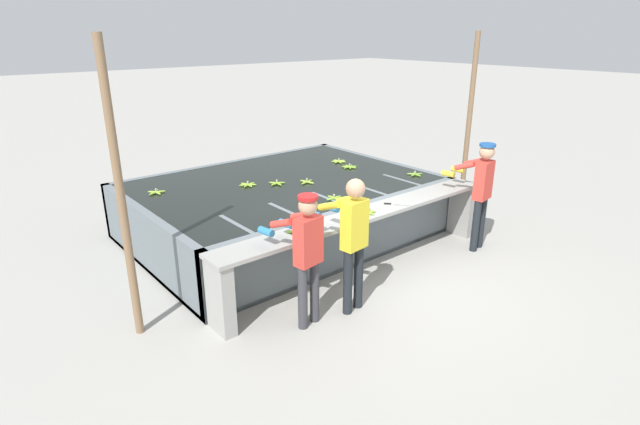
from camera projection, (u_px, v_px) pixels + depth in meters
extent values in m
plane|color=#A3A099|center=(375.00, 279.00, 6.84)|extent=(80.00, 80.00, 0.00)
cube|color=slate|center=(283.00, 231.00, 8.39)|extent=(4.66, 3.40, 0.06)
cube|color=slate|center=(350.00, 237.00, 7.05)|extent=(4.66, 0.12, 0.91)
cube|color=slate|center=(232.00, 185.00, 9.43)|extent=(4.66, 0.12, 0.91)
cube|color=slate|center=(149.00, 242.00, 6.88)|extent=(0.12, 3.40, 0.91)
cube|color=slate|center=(379.00, 182.00, 9.60)|extent=(0.12, 3.40, 0.91)
cube|color=black|center=(283.00, 206.00, 8.23)|extent=(4.42, 3.16, 0.84)
cube|color=slate|center=(238.00, 256.00, 6.46)|extent=(0.06, 0.80, 0.91)
cube|color=slate|center=(287.00, 241.00, 6.92)|extent=(0.06, 0.80, 0.91)
cube|color=slate|center=(329.00, 228.00, 7.39)|extent=(0.06, 0.80, 0.91)
cube|color=slate|center=(367.00, 216.00, 7.85)|extent=(0.06, 0.80, 0.91)
cube|color=slate|center=(400.00, 206.00, 8.32)|extent=(0.06, 0.80, 0.91)
cube|color=#9E9E99|center=(365.00, 214.00, 6.70)|extent=(4.66, 0.45, 0.05)
cube|color=#9E9E99|center=(220.00, 297.00, 5.52)|extent=(0.16, 0.41, 0.86)
cube|color=#9E9E99|center=(462.00, 210.00, 8.19)|extent=(0.16, 0.41, 0.86)
cylinder|color=#38383D|center=(303.00, 298.00, 5.60)|extent=(0.11, 0.11, 0.77)
cylinder|color=#38383D|center=(315.00, 291.00, 5.74)|extent=(0.11, 0.11, 0.77)
cube|color=#DB3D33|center=(308.00, 241.00, 5.44)|extent=(0.34, 0.22, 0.55)
sphere|color=tan|center=(308.00, 206.00, 5.30)|extent=(0.21, 0.21, 0.21)
cylinder|color=red|center=(308.00, 197.00, 5.27)|extent=(0.22, 0.22, 0.04)
cylinder|color=#DB3D33|center=(281.00, 223.00, 5.42)|extent=(0.13, 0.32, 0.18)
cylinder|color=teal|center=(266.00, 232.00, 5.63)|extent=(0.11, 0.21, 0.08)
cylinder|color=#DB3D33|center=(301.00, 216.00, 5.64)|extent=(0.13, 0.32, 0.18)
cylinder|color=teal|center=(286.00, 224.00, 5.85)|extent=(0.11, 0.21, 0.08)
cylinder|color=#1E2328|center=(348.00, 282.00, 5.89)|extent=(0.11, 0.11, 0.82)
cylinder|color=#1E2328|center=(358.00, 277.00, 6.02)|extent=(0.11, 0.11, 0.82)
cube|color=yellow|center=(355.00, 225.00, 5.71)|extent=(0.34, 0.21, 0.58)
sphere|color=tan|center=(356.00, 189.00, 5.56)|extent=(0.22, 0.22, 0.22)
cylinder|color=yellow|center=(329.00, 206.00, 5.69)|extent=(0.12, 0.32, 0.18)
cylinder|color=teal|center=(314.00, 214.00, 5.91)|extent=(0.11, 0.21, 0.08)
cylinder|color=yellow|center=(347.00, 199.00, 5.91)|extent=(0.12, 0.32, 0.18)
cylinder|color=teal|center=(332.00, 208.00, 6.13)|extent=(0.11, 0.21, 0.08)
cylinder|color=#1E2328|center=(476.00, 226.00, 7.58)|extent=(0.11, 0.11, 0.82)
cylinder|color=#1E2328|center=(481.00, 222.00, 7.72)|extent=(0.11, 0.11, 0.82)
cube|color=#DB3D33|center=(484.00, 180.00, 7.41)|extent=(0.34, 0.22, 0.58)
sphere|color=tan|center=(487.00, 152.00, 7.26)|extent=(0.22, 0.22, 0.22)
cylinder|color=#1E5199|center=(488.00, 145.00, 7.23)|extent=(0.23, 0.23, 0.04)
cylinder|color=#DB3D33|center=(464.00, 166.00, 7.38)|extent=(0.13, 0.32, 0.18)
cylinder|color=gold|center=(448.00, 174.00, 7.59)|extent=(0.12, 0.21, 0.08)
cylinder|color=#DB3D33|center=(474.00, 162.00, 7.61)|extent=(0.13, 0.32, 0.18)
cylinder|color=gold|center=(458.00, 170.00, 7.82)|extent=(0.12, 0.21, 0.08)
ellipsoid|color=#7FAD33|center=(347.00, 167.00, 8.82)|extent=(0.17, 0.05, 0.04)
ellipsoid|color=#7FAD33|center=(350.00, 168.00, 8.80)|extent=(0.13, 0.16, 0.04)
ellipsoid|color=#7FAD33|center=(352.00, 167.00, 8.82)|extent=(0.08, 0.17, 0.04)
ellipsoid|color=#7FAD33|center=(352.00, 167.00, 8.87)|extent=(0.17, 0.10, 0.04)
ellipsoid|color=#7FAD33|center=(351.00, 166.00, 8.90)|extent=(0.17, 0.11, 0.04)
ellipsoid|color=#7FAD33|center=(348.00, 166.00, 8.90)|extent=(0.06, 0.17, 0.04)
ellipsoid|color=#7FAD33|center=(346.00, 167.00, 8.86)|extent=(0.14, 0.15, 0.04)
cylinder|color=tan|center=(350.00, 165.00, 8.84)|extent=(0.03, 0.03, 0.04)
ellipsoid|color=#8CB738|center=(246.00, 186.00, 7.79)|extent=(0.16, 0.12, 0.04)
ellipsoid|color=#8CB738|center=(249.00, 185.00, 7.80)|extent=(0.05, 0.17, 0.04)
ellipsoid|color=#8CB738|center=(251.00, 185.00, 7.84)|extent=(0.15, 0.14, 0.04)
ellipsoid|color=#8CB738|center=(251.00, 184.00, 7.88)|extent=(0.17, 0.06, 0.04)
ellipsoid|color=#8CB738|center=(248.00, 184.00, 7.89)|extent=(0.12, 0.16, 0.04)
ellipsoid|color=#8CB738|center=(245.00, 184.00, 7.87)|extent=(0.09, 0.17, 0.04)
ellipsoid|color=#8CB738|center=(244.00, 185.00, 7.82)|extent=(0.17, 0.09, 0.04)
cylinder|color=tan|center=(248.00, 182.00, 7.83)|extent=(0.03, 0.03, 0.04)
ellipsoid|color=#7FAD33|center=(279.00, 184.00, 7.87)|extent=(0.04, 0.17, 0.04)
ellipsoid|color=#7FAD33|center=(280.00, 183.00, 7.93)|extent=(0.17, 0.09, 0.04)
ellipsoid|color=#7FAD33|center=(277.00, 182.00, 7.96)|extent=(0.14, 0.15, 0.04)
ellipsoid|color=#7FAD33|center=(274.00, 183.00, 7.93)|extent=(0.12, 0.16, 0.04)
ellipsoid|color=#7FAD33|center=(275.00, 184.00, 7.87)|extent=(0.17, 0.08, 0.04)
cylinder|color=tan|center=(277.00, 181.00, 7.90)|extent=(0.03, 0.03, 0.04)
ellipsoid|color=#7FAD33|center=(331.00, 197.00, 7.25)|extent=(0.04, 0.17, 0.04)
ellipsoid|color=#7FAD33|center=(331.00, 199.00, 7.18)|extent=(0.17, 0.04, 0.04)
ellipsoid|color=#7FAD33|center=(337.00, 199.00, 7.17)|extent=(0.04, 0.17, 0.04)
ellipsoid|color=#7FAD33|center=(337.00, 197.00, 7.25)|extent=(0.17, 0.04, 0.04)
cylinder|color=tan|center=(334.00, 196.00, 7.20)|extent=(0.03, 0.03, 0.04)
ellipsoid|color=#93BC3D|center=(309.00, 181.00, 8.02)|extent=(0.17, 0.08, 0.04)
ellipsoid|color=#93BC3D|center=(304.00, 181.00, 8.01)|extent=(0.08, 0.17, 0.04)
ellipsoid|color=#93BC3D|center=(305.00, 183.00, 7.94)|extent=(0.17, 0.08, 0.04)
ellipsoid|color=#93BC3D|center=(310.00, 182.00, 7.95)|extent=(0.08, 0.17, 0.04)
cylinder|color=tan|center=(307.00, 180.00, 7.97)|extent=(0.03, 0.03, 0.04)
ellipsoid|color=#75A333|center=(415.00, 173.00, 8.45)|extent=(0.14, 0.15, 0.04)
ellipsoid|color=#75A333|center=(412.00, 174.00, 8.41)|extent=(0.12, 0.16, 0.04)
ellipsoid|color=#75A333|center=(414.00, 175.00, 8.35)|extent=(0.17, 0.07, 0.04)
ellipsoid|color=#75A333|center=(417.00, 175.00, 8.35)|extent=(0.05, 0.17, 0.04)
ellipsoid|color=#75A333|center=(418.00, 174.00, 8.41)|extent=(0.17, 0.10, 0.04)
cylinder|color=tan|center=(415.00, 172.00, 8.38)|extent=(0.03, 0.03, 0.04)
ellipsoid|color=#93BC3D|center=(153.00, 192.00, 7.48)|extent=(0.14, 0.15, 0.04)
ellipsoid|color=#93BC3D|center=(153.00, 193.00, 7.43)|extent=(0.17, 0.10, 0.04)
ellipsoid|color=#93BC3D|center=(158.00, 193.00, 7.44)|extent=(0.05, 0.17, 0.04)
ellipsoid|color=#93BC3D|center=(160.00, 192.00, 7.50)|extent=(0.17, 0.08, 0.04)
ellipsoid|color=#93BC3D|center=(157.00, 191.00, 7.53)|extent=(0.12, 0.16, 0.04)
cylinder|color=tan|center=(156.00, 190.00, 7.46)|extent=(0.03, 0.03, 0.04)
ellipsoid|color=#9EC642|center=(337.00, 162.00, 9.18)|extent=(0.17, 0.08, 0.04)
ellipsoid|color=#9EC642|center=(340.00, 162.00, 9.17)|extent=(0.10, 0.17, 0.04)
ellipsoid|color=#9EC642|center=(342.00, 162.00, 9.20)|extent=(0.11, 0.17, 0.04)
ellipsoid|color=#9EC642|center=(341.00, 161.00, 9.25)|extent=(0.17, 0.06, 0.04)
ellipsoid|color=#9EC642|center=(339.00, 161.00, 9.27)|extent=(0.15, 0.14, 0.04)
ellipsoid|color=#9EC642|center=(337.00, 161.00, 9.26)|extent=(0.04, 0.17, 0.04)
ellipsoid|color=#9EC642|center=(336.00, 161.00, 9.22)|extent=(0.16, 0.13, 0.04)
cylinder|color=tan|center=(339.00, 159.00, 9.21)|extent=(0.03, 0.03, 0.04)
ellipsoid|color=#9EC642|center=(297.00, 230.00, 6.05)|extent=(0.14, 0.15, 0.04)
ellipsoid|color=#9EC642|center=(292.00, 232.00, 6.00)|extent=(0.15, 0.14, 0.04)
ellipsoid|color=#9EC642|center=(296.00, 234.00, 5.94)|extent=(0.14, 0.15, 0.04)
ellipsoid|color=#9EC642|center=(301.00, 232.00, 5.99)|extent=(0.15, 0.14, 0.04)
cylinder|color=tan|center=(297.00, 229.00, 5.98)|extent=(0.03, 0.03, 0.04)
ellipsoid|color=#7FAD33|center=(362.00, 213.00, 6.63)|extent=(0.17, 0.06, 0.04)
ellipsoid|color=#7FAD33|center=(366.00, 213.00, 6.60)|extent=(0.15, 0.14, 0.04)
ellipsoid|color=#7FAD33|center=(369.00, 213.00, 6.62)|extent=(0.05, 0.17, 0.04)
ellipsoid|color=#7FAD33|center=(370.00, 212.00, 6.66)|extent=(0.16, 0.12, 0.04)
ellipsoid|color=#7FAD33|center=(368.00, 211.00, 6.70)|extent=(0.17, 0.09, 0.04)
ellipsoid|color=#7FAD33|center=(364.00, 211.00, 6.70)|extent=(0.09, 0.17, 0.04)
ellipsoid|color=#7FAD33|center=(362.00, 212.00, 6.67)|extent=(0.12, 0.16, 0.04)
cylinder|color=tan|center=(366.00, 209.00, 6.64)|extent=(0.03, 0.03, 0.04)
cube|color=silver|center=(402.00, 204.00, 6.98)|extent=(0.16, 0.17, 0.00)
cube|color=black|center=(388.00, 204.00, 7.00)|extent=(0.09, 0.09, 0.02)
cylinder|color=#846647|center=(121.00, 198.00, 5.09)|extent=(0.09, 0.09, 3.20)
cylinder|color=#846647|center=(468.00, 128.00, 8.71)|extent=(0.09, 0.09, 3.20)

